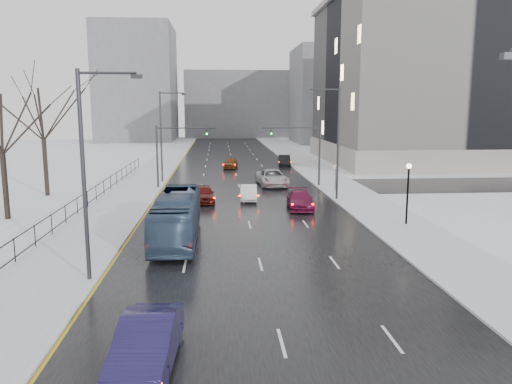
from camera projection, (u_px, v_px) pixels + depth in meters
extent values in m
cube|color=black|center=(236.00, 173.00, 63.87)|extent=(16.00, 150.00, 0.04)
cube|color=black|center=(240.00, 187.00, 52.07)|extent=(130.00, 10.00, 0.04)
cube|color=silver|center=(153.00, 173.00, 63.08)|extent=(5.00, 150.00, 0.16)
cube|color=silver|center=(316.00, 171.00, 64.64)|extent=(5.00, 150.00, 0.16)
cube|color=white|center=(76.00, 174.00, 62.38)|extent=(14.00, 150.00, 0.12)
cube|color=black|center=(56.00, 212.00, 33.18)|extent=(0.04, 70.00, 0.05)
cube|color=black|center=(57.00, 226.00, 33.35)|extent=(0.04, 70.00, 0.05)
cylinder|color=black|center=(57.00, 221.00, 33.28)|extent=(0.06, 0.06, 1.30)
cube|color=#2D2D33|center=(511.00, 56.00, 13.53)|extent=(0.50, 0.25, 0.18)
cylinder|color=#2D2D33|center=(338.00, 145.00, 44.00)|extent=(0.20, 0.20, 10.00)
cylinder|color=#2D2D33|center=(325.00, 89.00, 43.09)|extent=(2.60, 0.12, 0.12)
cube|color=#2D2D33|center=(310.00, 91.00, 43.02)|extent=(0.50, 0.25, 0.18)
cylinder|color=#2D2D33|center=(84.00, 179.00, 23.09)|extent=(0.20, 0.20, 10.00)
cylinder|color=#2D2D33|center=(107.00, 73.00, 22.38)|extent=(2.60, 0.12, 0.12)
cube|color=#2D2D33|center=(137.00, 76.00, 22.50)|extent=(0.50, 0.25, 0.18)
cylinder|color=#2D2D33|center=(161.00, 138.00, 54.54)|extent=(0.20, 0.20, 10.00)
cylinder|color=#2D2D33|center=(172.00, 93.00, 53.84)|extent=(2.60, 0.12, 0.12)
cube|color=#2D2D33|center=(184.00, 94.00, 53.96)|extent=(0.50, 0.25, 0.18)
cylinder|color=black|center=(407.00, 196.00, 34.84)|extent=(0.14, 0.14, 4.00)
sphere|color=#FFE5B2|center=(409.00, 166.00, 34.48)|extent=(0.36, 0.36, 0.36)
cylinder|color=#2D2D33|center=(319.00, 156.00, 52.15)|extent=(0.20, 0.20, 6.50)
cylinder|color=#2D2D33|center=(291.00, 128.00, 51.44)|extent=(6.00, 0.12, 0.12)
imported|color=#2D2D33|center=(271.00, 134.00, 51.38)|extent=(0.15, 0.18, 0.90)
sphere|color=#19FF33|center=(271.00, 134.00, 51.23)|extent=(0.16, 0.16, 0.16)
cylinder|color=#2D2D33|center=(157.00, 157.00, 50.91)|extent=(0.20, 0.20, 6.50)
cylinder|color=#2D2D33|center=(186.00, 128.00, 50.63)|extent=(6.00, 0.12, 0.12)
imported|color=#2D2D33|center=(207.00, 134.00, 50.89)|extent=(0.15, 0.18, 0.90)
sphere|color=#19FF33|center=(207.00, 134.00, 50.74)|extent=(0.16, 0.16, 0.16)
cylinder|color=#2D2D33|center=(335.00, 179.00, 48.59)|extent=(0.06, 0.06, 2.50)
cylinder|color=white|center=(336.00, 167.00, 48.40)|extent=(0.60, 0.03, 0.60)
torus|color=#B20C0C|center=(336.00, 167.00, 48.40)|extent=(0.58, 0.06, 0.58)
cube|color=gray|center=(461.00, 83.00, 76.25)|extent=(40.00, 30.00, 24.00)
cube|color=gray|center=(456.00, 151.00, 78.02)|extent=(40.60, 30.60, 3.00)
cube|color=slate|center=(345.00, 96.00, 118.17)|extent=(24.00, 20.00, 22.00)
cube|color=slate|center=(138.00, 84.00, 123.78)|extent=(18.00, 22.00, 28.00)
cube|color=slate|center=(240.00, 105.00, 141.30)|extent=(30.00, 18.00, 18.00)
imported|color=#1B1541|center=(147.00, 343.00, 15.87)|extent=(2.04, 5.11, 1.65)
imported|color=#364B69|center=(177.00, 217.00, 31.10)|extent=(2.51, 10.58, 2.94)
imported|color=#480E0C|center=(204.00, 194.00, 43.66)|extent=(2.14, 4.58, 1.52)
imported|color=silver|center=(249.00, 193.00, 44.66)|extent=(1.67, 4.24, 1.38)
imported|color=#ABADB0|center=(272.00, 178.00, 52.93)|extent=(3.32, 6.38, 1.72)
imported|color=maroon|center=(300.00, 200.00, 40.96)|extent=(2.34, 5.11, 1.45)
imported|color=#683211|center=(231.00, 163.00, 67.91)|extent=(2.24, 4.42, 1.44)
imported|color=black|center=(284.00, 161.00, 70.90)|extent=(1.99, 4.72, 1.51)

